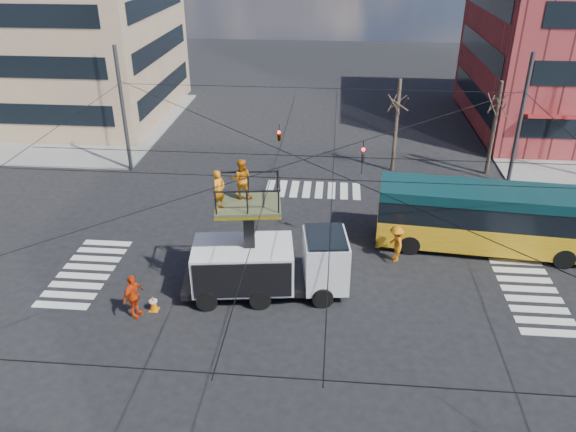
# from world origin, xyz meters

# --- Properties ---
(ground) EXTENTS (120.00, 120.00, 0.00)m
(ground) POSITION_xyz_m (0.00, 0.00, 0.00)
(ground) COLOR black
(ground) RESTS_ON ground
(sidewalk_nw) EXTENTS (18.00, 18.00, 0.12)m
(sidewalk_nw) POSITION_xyz_m (-21.00, 21.00, 0.06)
(sidewalk_nw) COLOR slate
(sidewalk_nw) RESTS_ON ground
(crosswalks) EXTENTS (22.40, 22.40, 0.02)m
(crosswalks) POSITION_xyz_m (0.00, 0.00, 0.01)
(crosswalks) COLOR silver
(crosswalks) RESTS_ON ground
(overhead_network) EXTENTS (24.24, 24.24, 8.00)m
(overhead_network) POSITION_xyz_m (-0.07, 0.40, 4.29)
(overhead_network) COLOR #2D2D30
(overhead_network) RESTS_ON ground
(tree_a) EXTENTS (2.00, 2.00, 6.00)m
(tree_a) POSITION_xyz_m (5.00, 13.50, 4.63)
(tree_a) COLOR #382B21
(tree_a) RESTS_ON ground
(tree_b) EXTENTS (2.00, 2.00, 6.00)m
(tree_b) POSITION_xyz_m (11.00, 13.50, 4.63)
(tree_b) COLOR #382B21
(tree_b) RESTS_ON ground
(utility_truck) EXTENTS (7.24, 3.38, 6.03)m
(utility_truck) POSITION_xyz_m (-1.35, -0.83, 2.01)
(utility_truck) COLOR black
(utility_truck) RESTS_ON ground
(city_bus) EXTENTS (11.06, 3.56, 3.20)m
(city_bus) POSITION_xyz_m (8.90, 3.80, 1.72)
(city_bus) COLOR orange
(city_bus) RESTS_ON ground
(traffic_cone) EXTENTS (0.36, 0.36, 0.70)m
(traffic_cone) POSITION_xyz_m (-5.99, -2.58, 0.35)
(traffic_cone) COLOR orange
(traffic_cone) RESTS_ON ground
(worker_ground) EXTENTS (0.85, 1.23, 1.93)m
(worker_ground) POSITION_xyz_m (-6.61, -3.00, 0.97)
(worker_ground) COLOR #F2460F
(worker_ground) RESTS_ON ground
(flagger) EXTENTS (0.93, 1.31, 1.83)m
(flagger) POSITION_xyz_m (4.27, 2.27, 0.91)
(flagger) COLOR orange
(flagger) RESTS_ON ground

